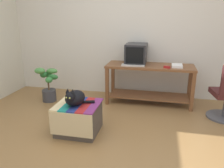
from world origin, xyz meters
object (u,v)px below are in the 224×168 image
object	(u,v)px
tv_monitor	(136,54)
stapler	(167,67)
cat	(75,98)
desk	(149,77)
potted_plant	(48,85)
keyboard	(133,65)
ottoman_with_blanket	(78,118)
book	(177,66)

from	to	relation	value
tv_monitor	stapler	size ratio (longest dim) A/B	4.52
cat	desk	bearing A→B (deg)	63.54
desk	potted_plant	distance (m)	1.88
keyboard	stapler	xyz separation A→B (m)	(0.58, -0.07, 0.01)
keyboard	ottoman_with_blanket	xyz separation A→B (m)	(-0.59, -1.20, -0.52)
desk	stapler	distance (m)	0.43
desk	ottoman_with_blanket	xyz separation A→B (m)	(-0.88, -1.33, -0.28)
desk	ottoman_with_blanket	bearing A→B (deg)	-123.19
tv_monitor	stapler	bearing A→B (deg)	-26.72
tv_monitor	keyboard	bearing A→B (deg)	-96.51
keyboard	book	bearing A→B (deg)	1.16
desk	cat	bearing A→B (deg)	-122.85
cat	potted_plant	world-z (taller)	cat
tv_monitor	keyboard	distance (m)	0.27
keyboard	ottoman_with_blanket	distance (m)	1.43
potted_plant	cat	bearing A→B (deg)	-48.06
keyboard	potted_plant	world-z (taller)	keyboard
cat	stapler	bearing A→B (deg)	51.62
ottoman_with_blanket	stapler	bearing A→B (deg)	44.11
tv_monitor	book	size ratio (longest dim) A/B	1.93
cat	potted_plant	distance (m)	1.43
tv_monitor	potted_plant	xyz separation A→B (m)	(-1.58, -0.41, -0.58)
desk	keyboard	size ratio (longest dim) A/B	3.87
keyboard	potted_plant	size ratio (longest dim) A/B	0.60
keyboard	stapler	world-z (taller)	stapler
cat	keyboard	bearing A→B (deg)	70.78
desk	book	xyz separation A→B (m)	(0.46, -0.05, 0.25)
keyboard	cat	bearing A→B (deg)	-120.88
tv_monitor	book	bearing A→B (deg)	-10.46
tv_monitor	ottoman_with_blanket	distance (m)	1.69
ottoman_with_blanket	cat	world-z (taller)	cat
desk	stapler	size ratio (longest dim) A/B	14.09
ottoman_with_blanket	cat	distance (m)	0.32
tv_monitor	keyboard	xyz separation A→B (m)	(-0.03, -0.22, -0.16)
keyboard	potted_plant	bearing A→B (deg)	-177.73
desk	potted_plant	bearing A→B (deg)	-169.79
stapler	keyboard	bearing A→B (deg)	108.38
book	potted_plant	size ratio (longest dim) A/B	0.39
stapler	tv_monitor	bearing A→B (deg)	87.68
potted_plant	tv_monitor	bearing A→B (deg)	14.61
book	cat	distance (m)	1.91
tv_monitor	potted_plant	size ratio (longest dim) A/B	0.75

